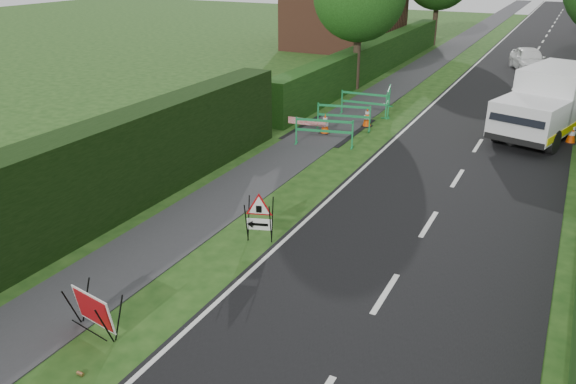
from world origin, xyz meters
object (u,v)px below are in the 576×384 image
at_px(triangle_sign, 258,214).
at_px(hatchback_car, 529,59).
at_px(red_rect_sign, 93,310).
at_px(works_van, 549,102).

relative_size(triangle_sign, hatchback_car, 0.28).
bearing_deg(triangle_sign, hatchback_car, 63.15).
bearing_deg(hatchback_car, triangle_sign, -116.64).
relative_size(red_rect_sign, hatchback_car, 0.28).
distance_m(triangle_sign, works_van, 13.23).
xyz_separation_m(triangle_sign, hatchback_car, (3.48, 25.13, -0.08)).
bearing_deg(works_van, red_rect_sign, -95.03).
bearing_deg(works_van, triangle_sign, -98.09).
xyz_separation_m(works_van, hatchback_car, (-1.86, 13.05, -0.65)).
height_order(triangle_sign, works_van, works_van).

